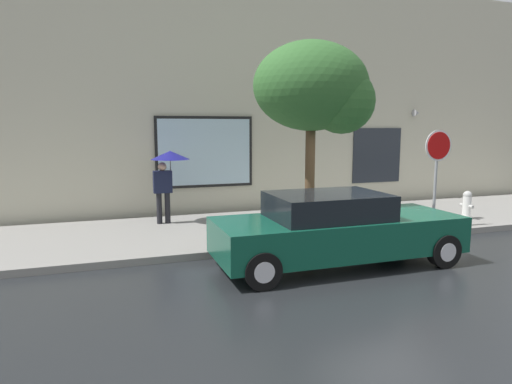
{
  "coord_description": "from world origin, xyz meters",
  "views": [
    {
      "loc": [
        -5.19,
        -7.59,
        2.64
      ],
      "look_at": [
        -2.0,
        1.8,
        1.2
      ],
      "focal_mm": 31.54,
      "sensor_mm": 36.0,
      "label": 1
    }
  ],
  "objects_px": {
    "pedestrian_with_umbrella": "(168,166)",
    "street_tree": "(318,90)",
    "parked_car": "(336,230)",
    "stop_sign": "(437,159)",
    "fire_hydrant": "(467,205)"
  },
  "relations": [
    {
      "from": "street_tree",
      "to": "pedestrian_with_umbrella",
      "type": "bearing_deg",
      "value": 139.88
    },
    {
      "from": "street_tree",
      "to": "parked_car",
      "type": "bearing_deg",
      "value": -103.15
    },
    {
      "from": "pedestrian_with_umbrella",
      "to": "stop_sign",
      "type": "bearing_deg",
      "value": -23.52
    },
    {
      "from": "parked_car",
      "to": "fire_hydrant",
      "type": "height_order",
      "value": "parked_car"
    },
    {
      "from": "pedestrian_with_umbrella",
      "to": "street_tree",
      "type": "bearing_deg",
      "value": -40.12
    },
    {
      "from": "stop_sign",
      "to": "pedestrian_with_umbrella",
      "type": "bearing_deg",
      "value": 156.48
    },
    {
      "from": "fire_hydrant",
      "to": "street_tree",
      "type": "bearing_deg",
      "value": -174.73
    },
    {
      "from": "parked_car",
      "to": "pedestrian_with_umbrella",
      "type": "distance_m",
      "value": 5.01
    },
    {
      "from": "street_tree",
      "to": "stop_sign",
      "type": "bearing_deg",
      "value": -3.12
    },
    {
      "from": "parked_car",
      "to": "pedestrian_with_umbrella",
      "type": "height_order",
      "value": "pedestrian_with_umbrella"
    },
    {
      "from": "street_tree",
      "to": "stop_sign",
      "type": "xyz_separation_m",
      "value": [
        3.19,
        -0.17,
        -1.59
      ]
    },
    {
      "from": "parked_car",
      "to": "street_tree",
      "type": "distance_m",
      "value": 3.24
    },
    {
      "from": "fire_hydrant",
      "to": "pedestrian_with_umbrella",
      "type": "height_order",
      "value": "pedestrian_with_umbrella"
    },
    {
      "from": "fire_hydrant",
      "to": "stop_sign",
      "type": "bearing_deg",
      "value": -158.99
    },
    {
      "from": "fire_hydrant",
      "to": "pedestrian_with_umbrella",
      "type": "bearing_deg",
      "value": 165.11
    }
  ]
}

